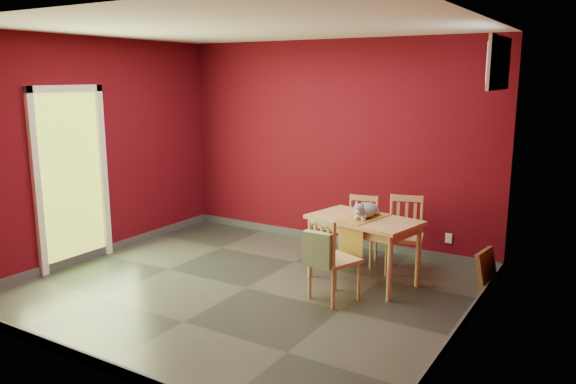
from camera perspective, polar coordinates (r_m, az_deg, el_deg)
The scene contains 13 objects.
ground at distance 6.13m, azimuth -4.25°, elevation -9.69°, with size 4.50×4.50×0.00m, color #2D342D.
room_shell at distance 6.11m, azimuth -4.26°, elevation -9.25°, with size 4.50×4.50×4.50m.
doorway at distance 7.08m, azimuth -21.21°, elevation 1.91°, with size 0.06×1.01×2.13m.
window at distance 5.74m, azimuth 20.61°, elevation 12.17°, with size 0.05×0.90×0.50m.
outlet_plate at distance 7.11m, azimuth 16.00°, elevation -4.53°, with size 0.08×0.01×0.12m, color silver.
dining_table at distance 6.16m, azimuth 7.69°, elevation -3.45°, with size 1.27×0.89×0.72m.
table_runner at distance 6.05m, azimuth 7.29°, elevation -3.31°, with size 0.43×0.70×0.33m.
chair_far_left at distance 6.86m, azimuth 7.44°, elevation -3.77°, with size 0.45×0.45×0.81m.
chair_far_right at distance 6.63m, azimuth 11.78°, elevation -4.17°, with size 0.50×0.50×0.87m.
chair_near at distance 5.66m, azimuth 4.45°, elevation -6.70°, with size 0.53×0.53×0.88m.
tote_bag at distance 5.46m, azimuth 3.05°, elevation -5.85°, with size 0.29×0.18×0.42m.
cat at distance 6.13m, azimuth 7.98°, elevation -1.56°, with size 0.23×0.45×0.22m, color slate, non-canonical shape.
picture_frame at distance 6.41m, azimuth 19.50°, elevation -7.41°, with size 0.19×0.43×0.41m.
Camera 1 is at (3.34, -4.63, 2.23)m, focal length 35.00 mm.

